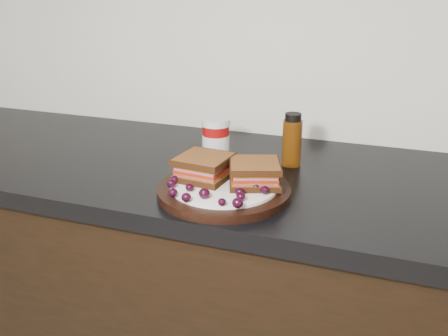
# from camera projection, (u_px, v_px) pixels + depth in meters

# --- Properties ---
(base_cabinets) EXTENTS (3.96, 0.58, 0.86)m
(base_cabinets) POSITION_uv_depth(u_px,v_px,m) (175.00, 316.00, 1.42)
(base_cabinets) COLOR black
(base_cabinets) RESTS_ON ground_plane
(countertop) EXTENTS (3.98, 0.60, 0.04)m
(countertop) POSITION_uv_depth(u_px,v_px,m) (168.00, 168.00, 1.26)
(countertop) COLOR black
(countertop) RESTS_ON base_cabinets
(plate) EXTENTS (0.28, 0.28, 0.02)m
(plate) POSITION_uv_depth(u_px,v_px,m) (224.00, 191.00, 1.05)
(plate) COLOR black
(plate) RESTS_ON countertop
(sandwich_left) EXTENTS (0.12, 0.12, 0.05)m
(sandwich_left) POSITION_uv_depth(u_px,v_px,m) (204.00, 167.00, 1.07)
(sandwich_left) COLOR brown
(sandwich_left) RESTS_ON plate
(sandwich_right) EXTENTS (0.13, 0.13, 0.05)m
(sandwich_right) POSITION_uv_depth(u_px,v_px,m) (255.00, 173.00, 1.04)
(sandwich_right) COLOR brown
(sandwich_right) RESTS_ON plate
(grape_0) EXTENTS (0.02, 0.02, 0.02)m
(grape_0) POSITION_uv_depth(u_px,v_px,m) (171.00, 184.00, 1.02)
(grape_0) COLOR black
(grape_0) RESTS_ON plate
(grape_1) EXTENTS (0.02, 0.02, 0.02)m
(grape_1) POSITION_uv_depth(u_px,v_px,m) (190.00, 187.00, 1.00)
(grape_1) COLOR black
(grape_1) RESTS_ON plate
(grape_2) EXTENTS (0.02, 0.02, 0.02)m
(grape_2) POSITION_uv_depth(u_px,v_px,m) (173.00, 193.00, 0.98)
(grape_2) COLOR black
(grape_2) RESTS_ON plate
(grape_3) EXTENTS (0.02, 0.02, 0.02)m
(grape_3) POSITION_uv_depth(u_px,v_px,m) (186.00, 197.00, 0.96)
(grape_3) COLOR black
(grape_3) RESTS_ON plate
(grape_4) EXTENTS (0.02, 0.02, 0.02)m
(grape_4) POSITION_uv_depth(u_px,v_px,m) (204.00, 193.00, 0.97)
(grape_4) COLOR black
(grape_4) RESTS_ON plate
(grape_5) EXTENTS (0.01, 0.01, 0.01)m
(grape_5) POSITION_uv_depth(u_px,v_px,m) (205.00, 195.00, 0.97)
(grape_5) COLOR black
(grape_5) RESTS_ON plate
(grape_6) EXTENTS (0.02, 0.02, 0.01)m
(grape_6) POSITION_uv_depth(u_px,v_px,m) (222.00, 202.00, 0.94)
(grape_6) COLOR black
(grape_6) RESTS_ON plate
(grape_7) EXTENTS (0.02, 0.02, 0.02)m
(grape_7) POSITION_uv_depth(u_px,v_px,m) (238.00, 203.00, 0.93)
(grape_7) COLOR black
(grape_7) RESTS_ON plate
(grape_8) EXTENTS (0.02, 0.02, 0.02)m
(grape_8) POSITION_uv_depth(u_px,v_px,m) (241.00, 197.00, 0.96)
(grape_8) COLOR black
(grape_8) RESTS_ON plate
(grape_9) EXTENTS (0.02, 0.02, 0.02)m
(grape_9) POSITION_uv_depth(u_px,v_px,m) (240.00, 192.00, 0.98)
(grape_9) COLOR black
(grape_9) RESTS_ON plate
(grape_10) EXTENTS (0.02, 0.02, 0.02)m
(grape_10) POSITION_uv_depth(u_px,v_px,m) (265.00, 190.00, 0.99)
(grape_10) COLOR black
(grape_10) RESTS_ON plate
(grape_11) EXTENTS (0.02, 0.02, 0.02)m
(grape_11) POSITION_uv_depth(u_px,v_px,m) (256.00, 188.00, 1.00)
(grape_11) COLOR black
(grape_11) RESTS_ON plate
(grape_12) EXTENTS (0.02, 0.02, 0.02)m
(grape_12) POSITION_uv_depth(u_px,v_px,m) (264.00, 182.00, 1.03)
(grape_12) COLOR black
(grape_12) RESTS_ON plate
(grape_13) EXTENTS (0.02, 0.02, 0.02)m
(grape_13) POSITION_uv_depth(u_px,v_px,m) (261.00, 176.00, 1.06)
(grape_13) COLOR black
(grape_13) RESTS_ON plate
(grape_14) EXTENTS (0.02, 0.02, 0.02)m
(grape_14) POSITION_uv_depth(u_px,v_px,m) (212.00, 168.00, 1.10)
(grape_14) COLOR black
(grape_14) RESTS_ON plate
(grape_15) EXTENTS (0.02, 0.02, 0.02)m
(grape_15) POSITION_uv_depth(u_px,v_px,m) (215.00, 172.00, 1.08)
(grape_15) COLOR black
(grape_15) RESTS_ON plate
(grape_16) EXTENTS (0.02, 0.02, 0.02)m
(grape_16) POSITION_uv_depth(u_px,v_px,m) (193.00, 172.00, 1.09)
(grape_16) COLOR black
(grape_16) RESTS_ON plate
(grape_17) EXTENTS (0.02, 0.02, 0.02)m
(grape_17) POSITION_uv_depth(u_px,v_px,m) (195.00, 174.00, 1.07)
(grape_17) COLOR black
(grape_17) RESTS_ON plate
(grape_18) EXTENTS (0.02, 0.02, 0.02)m
(grape_18) POSITION_uv_depth(u_px,v_px,m) (174.00, 179.00, 1.04)
(grape_18) COLOR black
(grape_18) RESTS_ON plate
(grape_19) EXTENTS (0.02, 0.02, 0.02)m
(grape_19) POSITION_uv_depth(u_px,v_px,m) (204.00, 169.00, 1.10)
(grape_19) COLOR black
(grape_19) RESTS_ON plate
(grape_20) EXTENTS (0.02, 0.02, 0.02)m
(grape_20) POSITION_uv_depth(u_px,v_px,m) (206.00, 176.00, 1.06)
(grape_20) COLOR black
(grape_20) RESTS_ON plate
(grape_21) EXTENTS (0.02, 0.02, 0.02)m
(grape_21) POSITION_uv_depth(u_px,v_px,m) (202.00, 176.00, 1.06)
(grape_21) COLOR black
(grape_21) RESTS_ON plate
(condiment_jar) EXTENTS (0.08, 0.08, 0.10)m
(condiment_jar) POSITION_uv_depth(u_px,v_px,m) (216.00, 139.00, 1.24)
(condiment_jar) COLOR maroon
(condiment_jar) RESTS_ON countertop
(oil_bottle) EXTENTS (0.05, 0.05, 0.13)m
(oil_bottle) POSITION_uv_depth(u_px,v_px,m) (292.00, 140.00, 1.20)
(oil_bottle) COLOR #492407
(oil_bottle) RESTS_ON countertop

